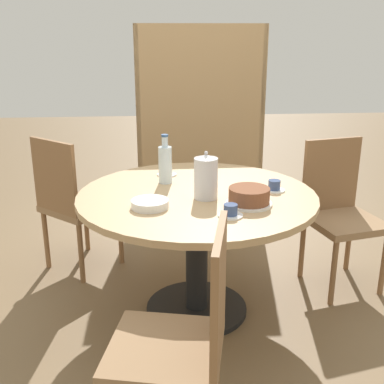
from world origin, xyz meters
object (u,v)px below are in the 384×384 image
Objects in this scene: chair_b at (73,201)px; cup_c at (274,187)px; chair_a at (340,210)px; cup_b at (208,167)px; cup_d at (231,212)px; water_bottle at (165,163)px; chair_c at (182,338)px; cup_a at (167,171)px; cake_main at (249,197)px; bookshelf at (199,129)px; coffee_pot at (206,177)px.

chair_b is 1.37m from cup_c.
chair_a is 7.68× the size of cup_b.
water_bottle is at bearing 117.28° from cup_d.
chair_b is at bearing -145.83° from chair_c.
cup_a is 0.77m from cup_d.
cup_a and cup_d have the same top height.
cup_c is at bearing -164.42° from chair_b.
chair_c is 7.68× the size of cup_a.
chair_c reaches higher than cake_main.
chair_b reaches higher than cup_c.
bookshelf is 13.44× the size of cup_b.
chair_a is at bearing 22.06° from coffee_pot.
cup_c is (0.60, -0.20, -0.09)m from water_bottle.
cup_a is 0.68m from cup_c.
bookshelf reaches higher than cup_d.
chair_a is 1.06m from cup_d.
cake_main is 0.69m from cup_a.
chair_a is 3.90× the size of cake_main.
chair_b is 7.68× the size of cup_a.
cup_c is (-0.51, -0.27, 0.26)m from chair_a.
water_bottle is 0.64m from cup_d.
coffee_pot is 2.11× the size of cup_b.
chair_a is at bearing 38.31° from cup_d.
cup_a is 1.00× the size of cup_d.
chair_a is 1.00× the size of chair_c.
cup_a is at bearing 85.30° from water_bottle.
coffee_pot is at bearing 85.66° from bookshelf.
water_bottle is 0.64m from cup_c.
coffee_pot is at bearing -55.00° from water_bottle.
coffee_pot reaches higher than chair_c.
cup_b is 1.00× the size of cup_c.
chair_c is at bearing -101.61° from coffee_pot.
chair_a is at bearing 151.51° from chair_c.
cup_a is at bearing 125.19° from cake_main.
chair_c is 7.68× the size of cup_b.
cup_c is at bearing -53.10° from cup_b.
cup_b is at bearing 82.34° from coffee_pot.
water_bottle is at bearing 135.03° from cake_main.
cup_b is at bearing 91.34° from cup_d.
water_bottle is 2.35× the size of cup_c.
water_bottle is at bearing -94.70° from cup_a.
cup_d is at bearing 88.88° from bookshelf.
chair_c is (-1.08, -1.25, 0.00)m from chair_a.
cup_b is (0.88, -0.16, 0.26)m from chair_b.
cake_main reaches higher than cup_b.
cup_c is at bearing -31.42° from cup_a.
water_bottle reaches higher than cup_a.
chair_a is at bearing 28.42° from cup_c.
cup_b is at bearing 87.17° from bookshelf.
chair_c is 3.26× the size of water_bottle.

